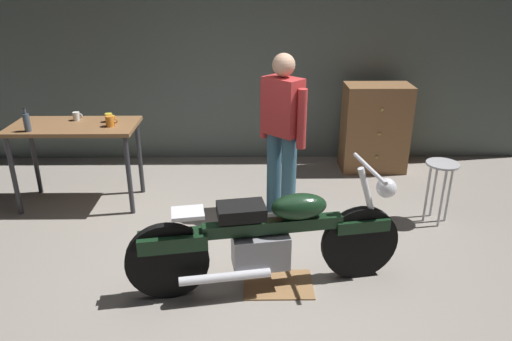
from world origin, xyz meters
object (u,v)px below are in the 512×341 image
object	(u,v)px
mug_white_ceramic	(77,116)
mug_orange_travel	(110,121)
motorcycle	(269,237)
shop_stool	(441,176)
mug_yellow_tall	(109,118)
wooden_dresser	(375,128)
bottle	(27,122)
person_standing	(282,129)

from	to	relation	value
mug_white_ceramic	mug_orange_travel	distance (m)	0.47
mug_white_ceramic	motorcycle	bearing A→B (deg)	-40.38
shop_stool	mug_orange_travel	size ratio (longest dim) A/B	5.17
mug_yellow_tall	mug_orange_travel	size ratio (longest dim) A/B	0.89
mug_orange_travel	wooden_dresser	bearing A→B (deg)	18.49
mug_white_ceramic	bottle	world-z (taller)	bottle
motorcycle	wooden_dresser	size ratio (longest dim) A/B	1.97
motorcycle	person_standing	bearing A→B (deg)	72.89
mug_yellow_tall	motorcycle	bearing A→B (deg)	-45.05
person_standing	mug_white_ceramic	distance (m)	2.21
shop_stool	mug_white_ceramic	bearing A→B (deg)	170.51
bottle	mug_yellow_tall	bearing A→B (deg)	23.54
person_standing	bottle	size ratio (longest dim) A/B	6.93
bottle	person_standing	bearing A→B (deg)	-1.15
wooden_dresser	mug_white_ceramic	world-z (taller)	wooden_dresser
mug_orange_travel	motorcycle	bearing A→B (deg)	-43.13
motorcycle	bottle	world-z (taller)	bottle
motorcycle	bottle	bearing A→B (deg)	141.30
wooden_dresser	mug_yellow_tall	size ratio (longest dim) A/B	10.02
shop_stool	mug_yellow_tall	xyz separation A→B (m)	(-3.37, 0.56, 0.45)
person_standing	bottle	world-z (taller)	person_standing
motorcycle	mug_orange_travel	bearing A→B (deg)	127.52
motorcycle	shop_stool	bearing A→B (deg)	22.26
motorcycle	shop_stool	xyz separation A→B (m)	(1.74, 1.07, 0.05)
person_standing	mug_yellow_tall	distance (m)	1.84
shop_stool	mug_white_ceramic	distance (m)	3.81
bottle	wooden_dresser	bearing A→B (deg)	17.03
mug_yellow_tall	bottle	xyz separation A→B (m)	(-0.72, -0.31, 0.05)
mug_yellow_tall	wooden_dresser	bearing A→B (deg)	15.43
wooden_dresser	mug_yellow_tall	bearing A→B (deg)	-164.57
shop_stool	wooden_dresser	size ratio (longest dim) A/B	0.58
mug_yellow_tall	mug_white_ceramic	xyz separation A→B (m)	(-0.36, 0.06, -0.00)
wooden_dresser	bottle	size ratio (longest dim) A/B	4.56
motorcycle	mug_yellow_tall	xyz separation A→B (m)	(-1.63, 1.64, 0.50)
shop_stool	bottle	world-z (taller)	bottle
mug_white_ceramic	bottle	size ratio (longest dim) A/B	0.43
shop_stool	mug_yellow_tall	size ratio (longest dim) A/B	5.83
person_standing	shop_stool	size ratio (longest dim) A/B	2.61
mug_yellow_tall	mug_orange_travel	distance (m)	0.17
wooden_dresser	bottle	world-z (taller)	bottle
shop_stool	mug_yellow_tall	bearing A→B (deg)	170.49
person_standing	mug_orange_travel	bearing A→B (deg)	37.81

